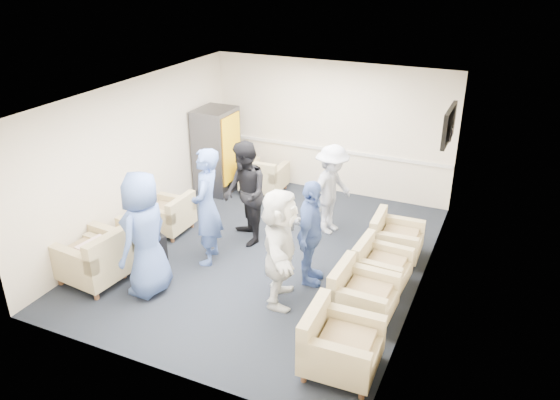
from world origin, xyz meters
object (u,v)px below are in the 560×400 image
at_px(armchair_right_near, 337,346).
at_px(person_front_right, 280,247).
at_px(person_mid_left, 207,207).
at_px(armchair_right_far, 393,239).
at_px(person_back_left, 245,194).
at_px(person_back_right, 332,190).
at_px(armchair_right_midfar, 379,267).
at_px(armchair_right_midnear, 360,296).
at_px(vending_machine, 217,151).
at_px(armchair_corner, 263,178).
at_px(person_front_left, 145,234).
at_px(armchair_left_mid, 125,246).
at_px(armchair_left_far, 170,216).
at_px(person_mid_right, 310,233).
at_px(armchair_left_near, 98,259).

relative_size(armchair_right_near, person_front_right, 0.51).
bearing_deg(person_mid_left, armchair_right_far, 99.33).
distance_m(person_back_left, person_back_right, 1.54).
distance_m(armchair_right_midfar, person_back_right, 1.89).
relative_size(armchair_right_midnear, person_back_left, 0.46).
distance_m(vending_machine, person_mid_left, 2.87).
xyz_separation_m(armchair_corner, vending_machine, (-0.92, -0.25, 0.55)).
bearing_deg(person_back_left, armchair_right_near, 3.93).
distance_m(armchair_right_far, person_mid_left, 3.09).
relative_size(armchair_right_midfar, person_front_left, 0.42).
bearing_deg(person_front_right, person_back_right, -16.96).
distance_m(armchair_corner, person_back_right, 2.18).
bearing_deg(armchair_right_midfar, person_back_left, 83.88).
xyz_separation_m(armchair_right_midfar, person_front_right, (-1.19, -0.98, 0.57)).
bearing_deg(armchair_left_mid, armchair_corner, 173.09).
height_order(armchair_left_far, armchair_right_midnear, armchair_right_midnear).
height_order(armchair_left_far, person_front_left, person_front_left).
relative_size(armchair_right_midnear, person_mid_right, 0.50).
distance_m(armchair_right_midnear, armchair_corner, 4.47).
distance_m(armchair_right_midnear, person_front_right, 1.28).
xyz_separation_m(armchair_right_near, person_back_left, (-2.48, 2.40, 0.56)).
relative_size(armchair_right_near, armchair_corner, 1.05).
bearing_deg(person_mid_left, vending_machine, -170.12).
bearing_deg(person_mid_left, armchair_right_midfar, 81.75).
distance_m(person_mid_left, person_back_right, 2.29).
relative_size(armchair_corner, person_front_right, 0.48).
height_order(person_back_right, person_front_right, person_front_right).
xyz_separation_m(armchair_right_midfar, person_back_right, (-1.24, 1.33, 0.51)).
relative_size(person_back_left, person_front_right, 1.03).
relative_size(armchair_left_mid, person_mid_right, 0.53).
relative_size(person_back_right, person_mid_right, 0.98).
relative_size(armchair_right_near, person_front_left, 0.47).
bearing_deg(armchair_corner, person_mid_right, 126.18).
xyz_separation_m(person_back_left, person_back_right, (1.21, 0.95, -0.09)).
relative_size(armchair_right_far, person_front_right, 0.46).
bearing_deg(armchair_left_far, armchair_left_mid, -0.16).
bearing_deg(armchair_corner, armchair_right_far, 153.18).
xyz_separation_m(armchair_left_far, armchair_corner, (0.76, 2.24, 0.02)).
relative_size(armchair_left_mid, person_front_left, 0.47).
height_order(armchair_left_mid, person_mid_left, person_mid_left).
bearing_deg(person_back_right, armchair_left_near, 152.46).
xyz_separation_m(armchair_right_midfar, person_front_left, (-3.05, -1.55, 0.64)).
height_order(armchair_corner, vending_machine, vending_machine).
xyz_separation_m(armchair_left_near, armchair_right_near, (3.93, -0.36, -0.03)).
distance_m(armchair_right_near, person_mid_left, 3.21).
xyz_separation_m(armchair_left_near, armchair_left_far, (0.05, 1.78, -0.07)).
relative_size(armchair_right_midnear, person_back_right, 0.51).
height_order(armchair_corner, person_back_right, person_back_right).
bearing_deg(person_mid_left, person_back_right, 123.11).
bearing_deg(vending_machine, person_back_left, -48.06).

